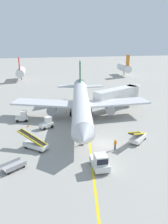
{
  "coord_description": "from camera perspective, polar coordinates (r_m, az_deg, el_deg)",
  "views": [
    {
      "loc": [
        -9.29,
        -31.0,
        16.16
      ],
      "look_at": [
        -1.43,
        8.85,
        2.5
      ],
      "focal_mm": 36.66,
      "sensor_mm": 36.0,
      "label": 1
    }
  ],
  "objects": [
    {
      "name": "belt_loader_forward_hold",
      "position": [
        35.17,
        -12.13,
        -7.8
      ],
      "size": [
        4.64,
        4.16,
        2.59
      ],
      "color": "silver",
      "rests_on": "ground"
    },
    {
      "name": "safety_cone_wingtip_left",
      "position": [
        50.5,
        -4.37,
        0.13
      ],
      "size": [
        0.36,
        0.36,
        0.44
      ],
      "primitive_type": "cone",
      "color": "orange",
      "rests_on": "ground"
    },
    {
      "name": "safety_cone_nose_left",
      "position": [
        43.77,
        -13.75,
        -3.33
      ],
      "size": [
        0.36,
        0.36,
        0.44
      ],
      "primitive_type": "cone",
      "color": "orange",
      "rests_on": "ground"
    },
    {
      "name": "safety_cone_nose_right",
      "position": [
        43.23,
        -1.09,
        -3.05
      ],
      "size": [
        0.36,
        0.36,
        0.44
      ],
      "primitive_type": "cone",
      "color": "orange",
      "rests_on": "ground"
    },
    {
      "name": "safety_cone_tail_area",
      "position": [
        42.12,
        -15.89,
        -4.4
      ],
      "size": [
        0.36,
        0.36,
        0.44
      ],
      "primitive_type": "cone",
      "color": "orange",
      "rests_on": "ground"
    },
    {
      "name": "baggage_tug_by_cargo_door",
      "position": [
        46.53,
        -15.06,
        -1.18
      ],
      "size": [
        2.45,
        1.42,
        2.1
      ],
      "color": "silver",
      "rests_on": "ground"
    },
    {
      "name": "baggage_tug_near_wing",
      "position": [
        42.24,
        -9.23,
        -2.8
      ],
      "size": [
        2.73,
        2.34,
        2.1
      ],
      "color": "silver",
      "rests_on": "ground"
    },
    {
      "name": "ground_plane",
      "position": [
        36.17,
        4.99,
        -8.02
      ],
      "size": [
        300.0,
        300.0,
        0.0
      ],
      "primitive_type": "plane",
      "color": "#9E9B93"
    },
    {
      "name": "jet_bridge",
      "position": [
        53.11,
        9.13,
        4.61
      ],
      "size": [
        12.53,
        8.26,
        4.85
      ],
      "color": "silver",
      "rests_on": "ground"
    },
    {
      "name": "ground_crew_marshaller",
      "position": [
        34.34,
        7.77,
        -7.95
      ],
      "size": [
        0.36,
        0.24,
        1.7
      ],
      "color": "#26262D",
      "rests_on": "ground"
    },
    {
      "name": "taxi_line_yellow",
      "position": [
        40.23,
        1.06,
        -5.09
      ],
      "size": [
        13.38,
        78.97,
        0.01
      ],
      "primitive_type": "cube",
      "rotation": [
        0.0,
        0.0,
        -0.16
      ],
      "color": "yellow",
      "rests_on": "ground"
    },
    {
      "name": "pushback_tug",
      "position": [
        29.6,
        3.97,
        -12.28
      ],
      "size": [
        1.91,
        3.61,
        2.2
      ],
      "color": "silver",
      "rests_on": "ground"
    },
    {
      "name": "baggage_cart_loaded",
      "position": [
        30.96,
        -17.14,
        -12.78
      ],
      "size": [
        3.54,
        2.88,
        0.94
      ],
      "color": "#A5A5A8",
      "rests_on": "ground"
    },
    {
      "name": "distant_aircraft_mid_right",
      "position": [
        99.32,
        10.01,
        10.83
      ],
      "size": [
        3.0,
        10.1,
        8.8
      ],
      "color": "silver",
      "rests_on": "ground"
    },
    {
      "name": "distant_aircraft_mid_left",
      "position": [
        90.3,
        -15.53,
        9.69
      ],
      "size": [
        3.0,
        10.1,
        8.8
      ],
      "color": "silver",
      "rests_on": "ground"
    },
    {
      "name": "airliner",
      "position": [
        45.91,
        -0.75,
        2.47
      ],
      "size": [
        28.23,
        35.25,
        10.1
      ],
      "color": "silver",
      "rests_on": "ground"
    },
    {
      "name": "safety_cone_wingtip_right",
      "position": [
        42.65,
        1.1,
        -3.36
      ],
      "size": [
        0.36,
        0.36,
        0.44
      ],
      "primitive_type": "cone",
      "color": "orange",
      "rests_on": "ground"
    },
    {
      "name": "belt_loader_aft_hold",
      "position": [
        37.58,
        13.31,
        -6.11
      ],
      "size": [
        4.47,
        4.37,
        2.59
      ],
      "color": "silver",
      "rests_on": "ground"
    }
  ]
}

